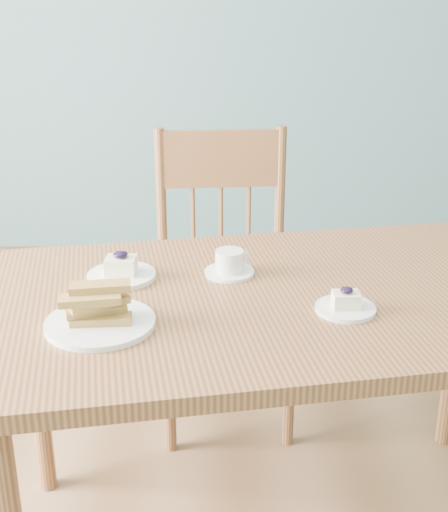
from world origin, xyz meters
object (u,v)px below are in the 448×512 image
object	(u,v)px
coffee_cup	(230,264)
biscotti_plate	(100,314)
cheesecake_plate_near	(346,305)
dining_table	(290,320)
dining_chair	(224,279)
cheesecake_plate_far	(121,271)

from	to	relation	value
coffee_cup	biscotti_plate	world-z (taller)	biscotti_plate
biscotti_plate	cheesecake_plate_near	bearing A→B (deg)	5.91
cheesecake_plate_near	biscotti_plate	world-z (taller)	biscotti_plate
dining_table	cheesecake_plate_near	bearing A→B (deg)	-52.56
cheesecake_plate_near	dining_chair	bearing A→B (deg)	107.90
dining_table	cheesecake_plate_far	size ratio (longest dim) A/B	8.97
cheesecake_plate_near	cheesecake_plate_far	size ratio (longest dim) A/B	0.80
cheesecake_plate_far	coffee_cup	world-z (taller)	cheesecake_plate_far
dining_chair	cheesecake_plate_near	size ratio (longest dim) A/B	7.27
dining_table	biscotti_plate	distance (m)	0.48
dining_table	dining_chair	world-z (taller)	dining_chair
dining_chair	biscotti_plate	bearing A→B (deg)	-112.39
dining_chair	biscotti_plate	world-z (taller)	dining_chair
dining_table	coffee_cup	world-z (taller)	coffee_cup
cheesecake_plate_near	cheesecake_plate_far	bearing A→B (deg)	159.03
coffee_cup	biscotti_plate	xyz separation A→B (m)	(-0.29, -0.28, 0.00)
dining_table	dining_chair	bearing A→B (deg)	93.51
dining_chair	cheesecake_plate_far	xyz separation A→B (m)	(-0.28, -0.57, 0.28)
cheesecake_plate_near	coffee_cup	bearing A→B (deg)	139.03
coffee_cup	biscotti_plate	distance (m)	0.40
dining_chair	cheesecake_plate_far	world-z (taller)	dining_chair
cheesecake_plate_far	dining_table	bearing A→B (deg)	-12.87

